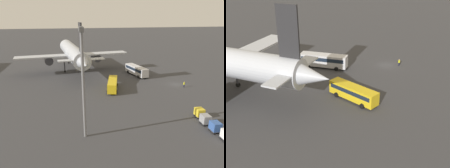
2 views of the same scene
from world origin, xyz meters
The scene contains 9 objects.
ground_plane centered at (0.00, 0.00, 0.00)m, with size 600.00×600.00×0.00m, color #38383A.
airplane centered at (24.13, 31.15, 7.13)m, with size 49.39×42.12×18.93m.
shuttle_bus_near centered at (13.09, 8.92, 1.99)m, with size 12.06×5.50×3.34m.
shuttle_bus_far centered at (-0.94, 20.60, 1.81)m, with size 10.82×4.95×3.00m.
worker_person centered at (-2.94, -1.19, 0.87)m, with size 0.38×0.38×1.74m.
cargo_cart_blue centered at (-28.57, 6.49, 1.19)m, with size 2.10×1.81×2.06m.
cargo_cart_grey centered at (-25.50, 6.53, 1.19)m, with size 2.10×1.81×2.06m.
cargo_cart_yellow centered at (-22.43, 5.93, 1.19)m, with size 2.10×1.81×2.06m.
light_pole centered at (-25.33, 30.55, 11.74)m, with size 2.80×0.70×19.39m.
Camera 1 is at (-60.59, 32.60, 21.23)m, focal length 35.00 mm.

